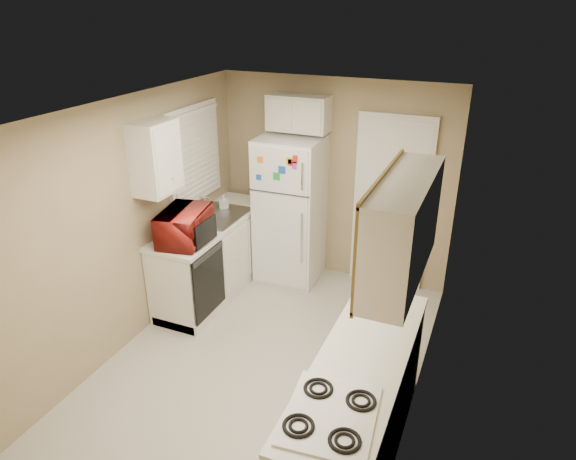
% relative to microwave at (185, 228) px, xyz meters
% --- Properties ---
extents(floor, '(3.80, 3.80, 0.00)m').
position_rel_microwave_xyz_m(floor, '(1.07, -0.34, -1.05)').
color(floor, beige).
rests_on(floor, ground).
extents(ceiling, '(3.80, 3.80, 0.00)m').
position_rel_microwave_xyz_m(ceiling, '(1.07, -0.34, 1.35)').
color(ceiling, white).
rests_on(ceiling, floor).
extents(wall_left, '(3.80, 3.80, 0.00)m').
position_rel_microwave_xyz_m(wall_left, '(-0.33, -0.34, 0.15)').
color(wall_left, tan).
rests_on(wall_left, floor).
extents(wall_right, '(3.80, 3.80, 0.00)m').
position_rel_microwave_xyz_m(wall_right, '(2.47, -0.34, 0.15)').
color(wall_right, tan).
rests_on(wall_right, floor).
extents(wall_back, '(2.80, 2.80, 0.00)m').
position_rel_microwave_xyz_m(wall_back, '(1.07, 1.56, 0.15)').
color(wall_back, tan).
rests_on(wall_back, floor).
extents(wall_front, '(2.80, 2.80, 0.00)m').
position_rel_microwave_xyz_m(wall_front, '(1.07, -2.24, 0.15)').
color(wall_front, tan).
rests_on(wall_front, floor).
extents(left_counter, '(0.60, 1.80, 0.90)m').
position_rel_microwave_xyz_m(left_counter, '(-0.03, 0.56, -0.60)').
color(left_counter, silver).
rests_on(left_counter, floor).
extents(dishwasher, '(0.03, 0.58, 0.72)m').
position_rel_microwave_xyz_m(dishwasher, '(0.26, -0.04, -0.56)').
color(dishwasher, black).
rests_on(dishwasher, floor).
extents(sink, '(0.54, 0.74, 0.16)m').
position_rel_microwave_xyz_m(sink, '(-0.03, 0.71, -0.19)').
color(sink, gray).
rests_on(sink, left_counter).
extents(microwave, '(0.67, 0.45, 0.41)m').
position_rel_microwave_xyz_m(microwave, '(0.00, 0.00, 0.00)').
color(microwave, maroon).
rests_on(microwave, left_counter).
extents(soap_bottle, '(0.09, 0.09, 0.17)m').
position_rel_microwave_xyz_m(soap_bottle, '(-0.08, 0.93, -0.05)').
color(soap_bottle, silver).
rests_on(soap_bottle, left_counter).
extents(window_blinds, '(0.10, 0.98, 1.08)m').
position_rel_microwave_xyz_m(window_blinds, '(-0.29, 0.71, 0.55)').
color(window_blinds, silver).
rests_on(window_blinds, wall_left).
extents(upper_cabinet_left, '(0.30, 0.45, 0.70)m').
position_rel_microwave_xyz_m(upper_cabinet_left, '(-0.18, -0.12, 0.75)').
color(upper_cabinet_left, silver).
rests_on(upper_cabinet_left, wall_left).
extents(refrigerator, '(0.74, 0.72, 1.76)m').
position_rel_microwave_xyz_m(refrigerator, '(0.64, 1.26, -0.17)').
color(refrigerator, white).
rests_on(refrigerator, floor).
extents(cabinet_over_fridge, '(0.70, 0.30, 0.40)m').
position_rel_microwave_xyz_m(cabinet_over_fridge, '(0.67, 1.41, 0.95)').
color(cabinet_over_fridge, silver).
rests_on(cabinet_over_fridge, wall_back).
extents(interior_door, '(0.86, 0.06, 2.08)m').
position_rel_microwave_xyz_m(interior_door, '(1.77, 1.52, -0.03)').
color(interior_door, white).
rests_on(interior_door, floor).
extents(right_counter, '(0.60, 2.00, 0.90)m').
position_rel_microwave_xyz_m(right_counter, '(2.17, -1.14, -0.60)').
color(right_counter, silver).
rests_on(right_counter, floor).
extents(upper_cabinet_right, '(0.30, 1.20, 0.70)m').
position_rel_microwave_xyz_m(upper_cabinet_right, '(2.32, -0.84, 0.75)').
color(upper_cabinet_right, silver).
rests_on(upper_cabinet_right, wall_right).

